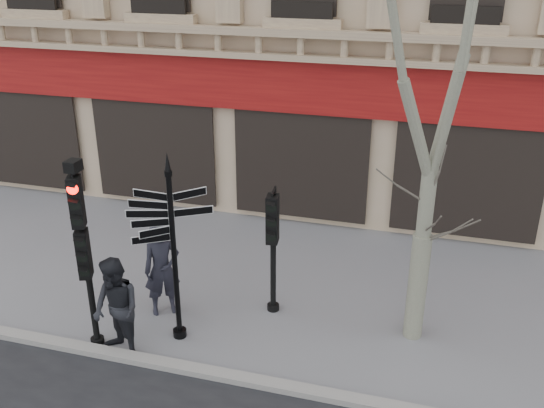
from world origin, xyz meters
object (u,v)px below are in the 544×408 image
at_px(traffic_signal_secondary, 273,232).
at_px(pedestrian_a, 162,269).
at_px(plane_tree, 447,22).
at_px(pedestrian_b, 116,310).
at_px(fingerpost, 171,218).
at_px(traffic_signal_main, 83,234).

relative_size(traffic_signal_secondary, pedestrian_a, 1.30).
relative_size(plane_tree, pedestrian_a, 4.20).
bearing_deg(pedestrian_b, traffic_signal_secondary, 73.35).
bearing_deg(pedestrian_b, fingerpost, 75.64).
xyz_separation_m(fingerpost, plane_tree, (4.16, 1.22, 3.23)).
height_order(pedestrian_a, pedestrian_b, pedestrian_a).
bearing_deg(fingerpost, pedestrian_b, -155.08).
bearing_deg(traffic_signal_main, pedestrian_a, 38.25).
distance_m(traffic_signal_main, traffic_signal_secondary, 3.44).
relative_size(fingerpost, traffic_signal_secondary, 1.45).
bearing_deg(pedestrian_a, traffic_signal_secondary, -16.39).
relative_size(traffic_signal_main, pedestrian_a, 1.85).
bearing_deg(pedestrian_a, plane_tree, -27.39).
relative_size(traffic_signal_secondary, pedestrian_b, 1.31).
bearing_deg(pedestrian_b, traffic_signal_main, -166.92).
distance_m(plane_tree, pedestrian_b, 7.11).
relative_size(pedestrian_a, pedestrian_b, 1.01).
bearing_deg(traffic_signal_main, fingerpost, 2.76).
bearing_deg(pedestrian_b, plane_tree, 51.69).
bearing_deg(plane_tree, pedestrian_b, -157.73).
bearing_deg(pedestrian_a, pedestrian_b, -129.89).
xyz_separation_m(traffic_signal_main, traffic_signal_secondary, (2.78, 1.95, -0.51)).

